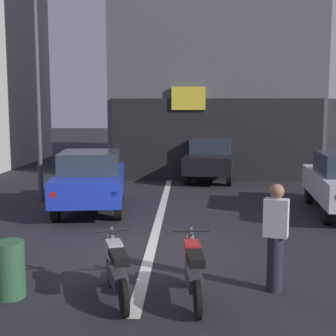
{
  "coord_description": "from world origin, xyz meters",
  "views": [
    {
      "loc": [
        0.72,
        -8.83,
        2.77
      ],
      "look_at": [
        0.26,
        2.0,
        1.4
      ],
      "focal_mm": 49.41,
      "sensor_mm": 36.0,
      "label": 1
    }
  ],
  "objects_px": {
    "car_blue_crossing_near": "(91,178)",
    "motorcycle_silver_row_leftmost": "(117,269)",
    "car_black_down_street": "(211,158)",
    "motorcycle_red_row_left_mid": "(193,270)",
    "street_lamp": "(37,68)",
    "trash_bin": "(10,269)",
    "person_by_motorcycles": "(276,237)"
  },
  "relations": [
    {
      "from": "car_blue_crossing_near",
      "to": "motorcycle_silver_row_leftmost",
      "type": "bearing_deg",
      "value": -74.8
    },
    {
      "from": "car_black_down_street",
      "to": "motorcycle_red_row_left_mid",
      "type": "bearing_deg",
      "value": -94.11
    },
    {
      "from": "street_lamp",
      "to": "trash_bin",
      "type": "xyz_separation_m",
      "value": [
        1.83,
        -7.17,
        -3.57
      ]
    },
    {
      "from": "motorcycle_red_row_left_mid",
      "to": "person_by_motorcycles",
      "type": "xyz_separation_m",
      "value": [
        1.25,
        0.41,
        0.4
      ]
    },
    {
      "from": "motorcycle_silver_row_leftmost",
      "to": "motorcycle_red_row_left_mid",
      "type": "bearing_deg",
      "value": 0.8
    },
    {
      "from": "car_blue_crossing_near",
      "to": "person_by_motorcycles",
      "type": "xyz_separation_m",
      "value": [
        4.02,
        -5.64,
        -0.03
      ]
    },
    {
      "from": "car_blue_crossing_near",
      "to": "trash_bin",
      "type": "distance_m",
      "value": 6.06
    },
    {
      "from": "street_lamp",
      "to": "motorcycle_silver_row_leftmost",
      "type": "distance_m",
      "value": 8.71
    },
    {
      "from": "motorcycle_silver_row_leftmost",
      "to": "person_by_motorcycles",
      "type": "xyz_separation_m",
      "value": [
        2.37,
        0.43,
        0.4
      ]
    },
    {
      "from": "car_black_down_street",
      "to": "trash_bin",
      "type": "height_order",
      "value": "car_black_down_street"
    },
    {
      "from": "street_lamp",
      "to": "person_by_motorcycles",
      "type": "height_order",
      "value": "street_lamp"
    },
    {
      "from": "car_black_down_street",
      "to": "trash_bin",
      "type": "xyz_separation_m",
      "value": [
        -3.56,
        -11.73,
        -0.46
      ]
    },
    {
      "from": "person_by_motorcycles",
      "to": "street_lamp",
      "type": "bearing_deg",
      "value": 130.59
    },
    {
      "from": "person_by_motorcycles",
      "to": "car_black_down_street",
      "type": "bearing_deg",
      "value": 92.05
    },
    {
      "from": "car_black_down_street",
      "to": "motorcycle_red_row_left_mid",
      "type": "xyz_separation_m",
      "value": [
        -0.84,
        -11.74,
        -0.43
      ]
    },
    {
      "from": "street_lamp",
      "to": "trash_bin",
      "type": "relative_size",
      "value": 7.69
    },
    {
      "from": "motorcycle_red_row_left_mid",
      "to": "person_by_motorcycles",
      "type": "relative_size",
      "value": 1.0
    },
    {
      "from": "car_black_down_street",
      "to": "person_by_motorcycles",
      "type": "relative_size",
      "value": 2.58
    },
    {
      "from": "street_lamp",
      "to": "motorcycle_red_row_left_mid",
      "type": "bearing_deg",
      "value": -57.65
    },
    {
      "from": "street_lamp",
      "to": "person_by_motorcycles",
      "type": "relative_size",
      "value": 3.91
    },
    {
      "from": "car_blue_crossing_near",
      "to": "car_black_down_street",
      "type": "relative_size",
      "value": 1.0
    },
    {
      "from": "trash_bin",
      "to": "car_blue_crossing_near",
      "type": "bearing_deg",
      "value": 90.53
    },
    {
      "from": "car_blue_crossing_near",
      "to": "car_black_down_street",
      "type": "height_order",
      "value": "same"
    },
    {
      "from": "car_black_down_street",
      "to": "person_by_motorcycles",
      "type": "bearing_deg",
      "value": -87.95
    },
    {
      "from": "car_black_down_street",
      "to": "trash_bin",
      "type": "distance_m",
      "value": 12.27
    },
    {
      "from": "motorcycle_silver_row_leftmost",
      "to": "car_blue_crossing_near",
      "type": "bearing_deg",
      "value": 105.2
    },
    {
      "from": "car_blue_crossing_near",
      "to": "motorcycle_red_row_left_mid",
      "type": "xyz_separation_m",
      "value": [
        2.77,
        -6.05,
        -0.43
      ]
    },
    {
      "from": "car_blue_crossing_near",
      "to": "motorcycle_silver_row_leftmost",
      "type": "relative_size",
      "value": 2.66
    },
    {
      "from": "car_black_down_street",
      "to": "person_by_motorcycles",
      "type": "xyz_separation_m",
      "value": [
        0.41,
        -11.32,
        -0.03
      ]
    },
    {
      "from": "car_blue_crossing_near",
      "to": "motorcycle_silver_row_leftmost",
      "type": "distance_m",
      "value": 6.3
    },
    {
      "from": "car_black_down_street",
      "to": "street_lamp",
      "type": "bearing_deg",
      "value": -139.73
    },
    {
      "from": "car_black_down_street",
      "to": "trash_bin",
      "type": "relative_size",
      "value": 5.06
    }
  ]
}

